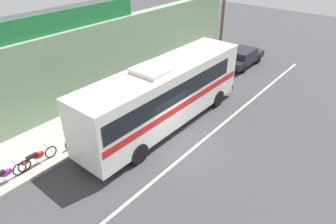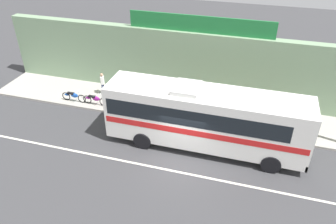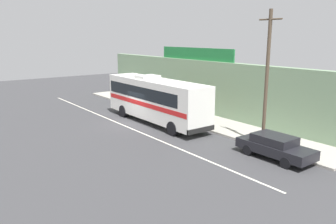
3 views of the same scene
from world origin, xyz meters
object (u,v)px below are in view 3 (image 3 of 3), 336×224
object	(u,v)px
motorcycle_black	(137,101)
pedestrian_far_right	(141,92)
motorcycle_purple	(148,105)
intercity_bus	(155,98)
motorcycle_orange	(129,99)
parked_car	(275,146)
utility_pole	(267,77)
motorcycle_blue	(122,96)

from	to	relation	value
motorcycle_black	pedestrian_far_right	world-z (taller)	pedestrian_far_right
motorcycle_black	motorcycle_purple	xyz separation A→B (m)	(2.27, -0.16, 0.00)
intercity_bus	motorcycle_orange	xyz separation A→B (m)	(-7.98, 2.22, -1.50)
intercity_bus	parked_car	xyz separation A→B (m)	(11.00, 0.82, -1.33)
utility_pole	intercity_bus	bearing A→B (deg)	-167.61
motorcycle_black	parked_car	bearing A→B (deg)	-4.65
intercity_bus	utility_pole	distance (m)	9.74
motorcycle_blue	motorcycle_orange	size ratio (longest dim) A/B	1.00
intercity_bus	utility_pole	bearing A→B (deg)	12.39
parked_car	motorcycle_black	distance (m)	17.51
parked_car	intercity_bus	bearing A→B (deg)	-175.76
parked_car	motorcycle_black	xyz separation A→B (m)	(-17.45, 1.42, -0.17)
pedestrian_far_right	motorcycle_orange	bearing A→B (deg)	-85.26
intercity_bus	motorcycle_black	bearing A→B (deg)	160.89
motorcycle_purple	utility_pole	bearing A→B (deg)	-0.23
parked_car	motorcycle_blue	world-z (taller)	parked_car
parked_car	pedestrian_far_right	world-z (taller)	pedestrian_far_right
motorcycle_black	motorcycle_purple	distance (m)	2.28
utility_pole	pedestrian_far_right	size ratio (longest dim) A/B	5.07
pedestrian_far_right	motorcycle_purple	bearing A→B (deg)	-23.64
parked_car	motorcycle_purple	world-z (taller)	parked_car
motorcycle_black	pedestrian_far_right	bearing A→B (deg)	136.64
motorcycle_orange	motorcycle_purple	world-z (taller)	same
parked_car	motorcycle_orange	xyz separation A→B (m)	(-18.97, 1.41, -0.17)
intercity_bus	pedestrian_far_right	world-z (taller)	intercity_bus
parked_car	motorcycle_blue	xyz separation A→B (m)	(-20.62, 1.39, -0.17)
intercity_bus	motorcycle_purple	size ratio (longest dim) A/B	5.90
pedestrian_far_right	utility_pole	bearing A→B (deg)	-5.83
intercity_bus	pedestrian_far_right	distance (m)	9.00
motorcycle_orange	parked_car	bearing A→B (deg)	-4.25
utility_pole	motorcycle_orange	size ratio (longest dim) A/B	4.50
motorcycle_orange	motorcycle_purple	xyz separation A→B (m)	(3.79, -0.15, 0.00)
intercity_bus	motorcycle_orange	distance (m)	8.41
motorcycle_blue	motorcycle_black	size ratio (longest dim) A/B	0.96
intercity_bus	pedestrian_far_right	bearing A→B (deg)	154.91
intercity_bus	motorcycle_orange	bearing A→B (deg)	164.42
utility_pole	motorcycle_black	size ratio (longest dim) A/B	4.33
intercity_bus	motorcycle_purple	distance (m)	4.91
utility_pole	motorcycle_orange	bearing A→B (deg)	179.34
utility_pole	parked_car	bearing A→B (deg)	-34.26
parked_car	motorcycle_blue	distance (m)	20.67
intercity_bus	motorcycle_purple	bearing A→B (deg)	153.58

